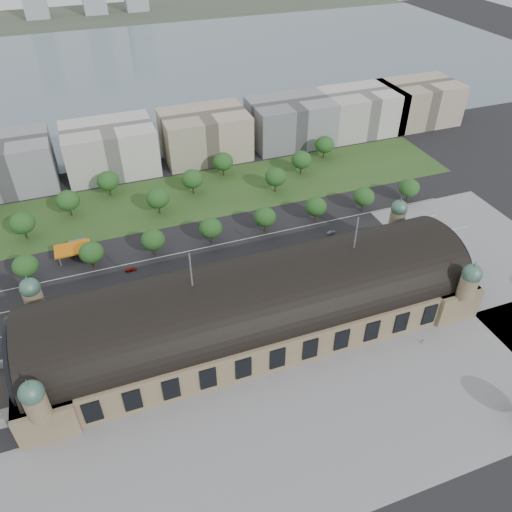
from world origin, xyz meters
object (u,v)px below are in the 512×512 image
object	(u,v)px
traffic_car_2	(46,313)
traffic_car_6	(390,228)
parked_car_1	(37,335)
pedestrian_0	(422,341)
bus_west	(180,280)
bus_mid	(219,276)
bus_east	(286,264)
parked_car_4	(93,323)
parked_car_6	(171,296)
parked_car_5	(133,313)
traffic_car_3	(131,269)
parked_car_2	(114,318)
parked_car_3	(82,318)
traffic_car_5	(331,232)
traffic_car_4	(239,260)
petrol_station	(76,247)
parked_car_0	(49,326)

from	to	relation	value
traffic_car_2	traffic_car_6	distance (m)	143.04
traffic_car_2	parked_car_1	size ratio (longest dim) A/B	0.98
traffic_car_6	pedestrian_0	world-z (taller)	pedestrian_0
bus_west	pedestrian_0	xyz separation A→B (m)	(68.21, -57.55, -0.75)
bus_mid	bus_east	world-z (taller)	bus_mid
parked_car_4	parked_car_6	distance (m)	28.47
parked_car_5	parked_car_6	xyz separation A→B (m)	(14.47, 3.99, 0.01)
parked_car_1	pedestrian_0	distance (m)	129.13
traffic_car_3	parked_car_5	distance (m)	25.20
parked_car_2	parked_car_3	xyz separation A→B (m)	(-10.46, 3.97, -0.06)
parked_car_4	traffic_car_6	bearing A→B (deg)	71.98
traffic_car_5	parked_car_1	world-z (taller)	parked_car_1
traffic_car_6	parked_car_6	bearing A→B (deg)	-80.60
traffic_car_4	pedestrian_0	xyz separation A→B (m)	(43.16, -62.85, 0.10)
traffic_car_4	parked_car_1	size ratio (longest dim) A/B	0.72
petrol_station	traffic_car_4	world-z (taller)	petrol_station
traffic_car_3	pedestrian_0	size ratio (longest dim) A/B	2.70
traffic_car_2	parked_car_0	xyz separation A→B (m)	(1.03, -7.24, 0.02)
traffic_car_3	parked_car_3	world-z (taller)	parked_car_3
traffic_car_2	traffic_car_5	distance (m)	117.86
parked_car_3	bus_west	bearing A→B (deg)	66.97
parked_car_6	bus_east	world-z (taller)	bus_east
parked_car_2	parked_car_0	bearing A→B (deg)	-127.60
traffic_car_4	parked_car_0	world-z (taller)	parked_car_0
petrol_station	parked_car_4	distance (m)	44.39
bus_mid	pedestrian_0	size ratio (longest dim) A/B	7.36
traffic_car_5	bus_west	world-z (taller)	bus_west
traffic_car_6	parked_car_0	bearing A→B (deg)	-82.29
traffic_car_5	pedestrian_0	size ratio (longest dim) A/B	2.56
traffic_car_2	bus_mid	bearing A→B (deg)	95.10
traffic_car_2	bus_east	distance (m)	90.27
traffic_car_3	pedestrian_0	world-z (taller)	pedestrian_0
traffic_car_2	parked_car_1	xyz separation A→B (m)	(-3.10, -10.08, 0.02)
parked_car_3	bus_mid	distance (m)	51.39
parked_car_2	bus_mid	world-z (taller)	bus_mid
bus_mid	bus_west	bearing A→B (deg)	78.07
traffic_car_4	parked_car_3	bearing A→B (deg)	-85.15
traffic_car_5	bus_mid	bearing A→B (deg)	96.19
parked_car_3	parked_car_4	distance (m)	5.30
traffic_car_5	parked_car_1	xyz separation A→B (m)	(-120.59, -19.48, 0.12)
parked_car_2	petrol_station	bearing A→B (deg)	163.88
traffic_car_6	parked_car_1	xyz separation A→B (m)	(-146.10, -13.75, 0.14)
traffic_car_2	parked_car_4	xyz separation A→B (m)	(15.38, -10.94, 0.03)
petrol_station	parked_car_3	distance (m)	40.40
traffic_car_3	bus_west	bearing A→B (deg)	-133.08
parked_car_2	parked_car_6	distance (m)	21.61
traffic_car_4	parked_car_2	xyz separation A→B (m)	(-51.49, -16.23, 0.08)
parked_car_4	pedestrian_0	size ratio (longest dim) A/B	3.05
petrol_station	traffic_car_2	xyz separation A→B (m)	(-13.21, -33.35, -2.16)
bus_mid	parked_car_5	bearing A→B (deg)	102.40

